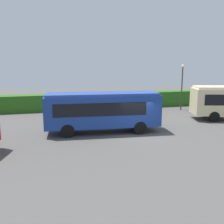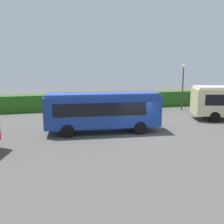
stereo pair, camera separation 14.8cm
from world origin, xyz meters
name	(u,v)px [view 2 (the right image)]	position (x,y,z in m)	size (l,w,h in m)	color
ground_plane	(137,135)	(0.00, 0.00, 0.00)	(79.02, 79.02, 0.00)	#514F4C
bus_blue	(103,110)	(-2.31, 1.61, 1.81)	(9.14, 3.15, 3.15)	navy
hedge_row	(103,101)	(0.00, 12.29, 0.94)	(51.51, 1.76, 1.88)	#2B621B
traffic_cone	(92,112)	(-2.00, 8.65, 0.30)	(0.36, 0.36, 0.60)	orange
lamppost	(183,82)	(8.72, 9.01, 3.31)	(0.36, 0.36, 5.26)	#38383D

